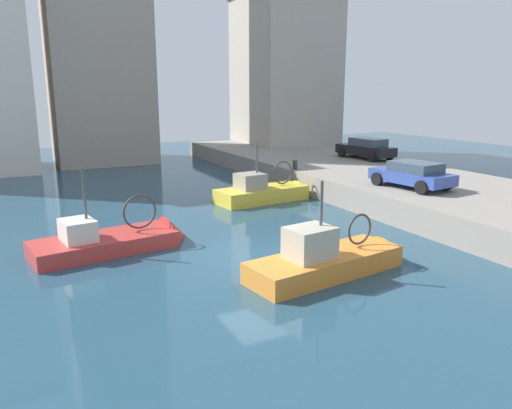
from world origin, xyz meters
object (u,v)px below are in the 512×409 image
parked_car_blue (413,174)px  mooring_bollard_mid (295,165)px  fishing_boat_yellow (267,198)px  fishing_boat_red (117,246)px  fishing_boat_orange (333,268)px  parked_car_black (366,148)px

parked_car_blue → mooring_bollard_mid: (-2.17, 7.27, -0.39)m
fishing_boat_yellow → mooring_bollard_mid: size_ratio=10.69×
fishing_boat_red → fishing_boat_orange: (5.80, -5.55, 0.05)m
fishing_boat_yellow → fishing_boat_orange: (-3.05, -10.41, 0.02)m
fishing_boat_red → parked_car_black: bearing=25.2°
fishing_boat_orange → mooring_bollard_mid: size_ratio=11.52×
fishing_boat_yellow → fishing_boat_orange: 10.85m
fishing_boat_red → mooring_bollard_mid: size_ratio=11.13×
parked_car_black → mooring_bollard_mid: 7.06m
fishing_boat_red → mooring_bollard_mid: (11.69, 6.75, 1.38)m
fishing_boat_red → fishing_boat_yellow: size_ratio=1.04×
fishing_boat_yellow → parked_car_blue: fishing_boat_yellow is taller
fishing_boat_red → fishing_boat_yellow: 10.09m
parked_car_blue → fishing_boat_orange: bearing=-148.1°
parked_car_black → parked_car_blue: size_ratio=1.08×
fishing_boat_yellow → parked_car_black: size_ratio=1.33×
fishing_boat_yellow → parked_car_blue: (5.02, -5.39, 1.74)m
fishing_boat_orange → mooring_bollard_mid: 13.70m
parked_car_black → fishing_boat_red: bearing=-154.8°
fishing_boat_orange → fishing_boat_yellow: bearing=73.7°
parked_car_blue → mooring_bollard_mid: 7.60m
fishing_boat_orange → fishing_boat_red: bearing=136.3°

